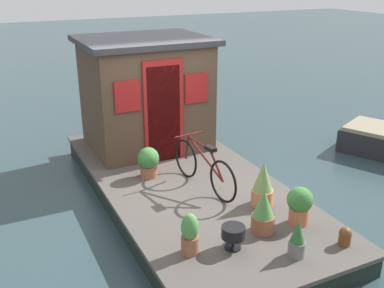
{
  "coord_description": "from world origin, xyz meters",
  "views": [
    {
      "loc": [
        -5.97,
        2.79,
        3.54
      ],
      "look_at": [
        -0.2,
        0.0,
        1.06
      ],
      "focal_mm": 42.12,
      "sensor_mm": 36.0,
      "label": 1
    }
  ],
  "objects_px": {
    "potted_plant_basil": "(263,212)",
    "mooring_bollard": "(345,236)",
    "houseboat_cabin": "(146,93)",
    "potted_plant_ivy": "(297,240)",
    "potted_plant_succulent": "(300,204)",
    "potted_plant_fern": "(148,161)",
    "bicycle": "(203,167)",
    "potted_plant_thyme": "(190,234)",
    "charcoal_grill": "(233,233)",
    "potted_plant_lavender": "(263,185)"
  },
  "relations": [
    {
      "from": "potted_plant_basil",
      "to": "charcoal_grill",
      "type": "relative_size",
      "value": 2.0
    },
    {
      "from": "potted_plant_fern",
      "to": "houseboat_cabin",
      "type": "bearing_deg",
      "value": -19.63
    },
    {
      "from": "bicycle",
      "to": "potted_plant_succulent",
      "type": "distance_m",
      "value": 1.63
    },
    {
      "from": "potted_plant_succulent",
      "to": "potted_plant_thyme",
      "type": "distance_m",
      "value": 1.6
    },
    {
      "from": "potted_plant_basil",
      "to": "charcoal_grill",
      "type": "height_order",
      "value": "potted_plant_basil"
    },
    {
      "from": "houseboat_cabin",
      "to": "mooring_bollard",
      "type": "distance_m",
      "value": 4.52
    },
    {
      "from": "bicycle",
      "to": "potted_plant_thyme",
      "type": "bearing_deg",
      "value": 147.59
    },
    {
      "from": "potted_plant_ivy",
      "to": "charcoal_grill",
      "type": "relative_size",
      "value": 1.59
    },
    {
      "from": "potted_plant_lavender",
      "to": "potted_plant_thyme",
      "type": "xyz_separation_m",
      "value": [
        -0.63,
        1.45,
        -0.06
      ]
    },
    {
      "from": "potted_plant_ivy",
      "to": "potted_plant_basil",
      "type": "relative_size",
      "value": 0.8
    },
    {
      "from": "potted_plant_succulent",
      "to": "potted_plant_fern",
      "type": "bearing_deg",
      "value": 29.7
    },
    {
      "from": "potted_plant_basil",
      "to": "bicycle",
      "type": "bearing_deg",
      "value": 4.73
    },
    {
      "from": "houseboat_cabin",
      "to": "potted_plant_thyme",
      "type": "bearing_deg",
      "value": 167.33
    },
    {
      "from": "houseboat_cabin",
      "to": "potted_plant_lavender",
      "type": "distance_m",
      "value": 3.16
    },
    {
      "from": "potted_plant_fern",
      "to": "charcoal_grill",
      "type": "bearing_deg",
      "value": -175.2
    },
    {
      "from": "bicycle",
      "to": "charcoal_grill",
      "type": "distance_m",
      "value": 1.67
    },
    {
      "from": "potted_plant_ivy",
      "to": "mooring_bollard",
      "type": "xyz_separation_m",
      "value": [
        -0.07,
        -0.68,
        -0.1
      ]
    },
    {
      "from": "potted_plant_thyme",
      "to": "charcoal_grill",
      "type": "distance_m",
      "value": 0.54
    },
    {
      "from": "bicycle",
      "to": "charcoal_grill",
      "type": "xyz_separation_m",
      "value": [
        -1.61,
        0.42,
        -0.15
      ]
    },
    {
      "from": "potted_plant_ivy",
      "to": "mooring_bollard",
      "type": "relative_size",
      "value": 1.95
    },
    {
      "from": "potted_plant_lavender",
      "to": "potted_plant_basil",
      "type": "bearing_deg",
      "value": 146.56
    },
    {
      "from": "potted_plant_lavender",
      "to": "potted_plant_succulent",
      "type": "bearing_deg",
      "value": -167.12
    },
    {
      "from": "houseboat_cabin",
      "to": "potted_plant_thyme",
      "type": "relative_size",
      "value": 4.34
    },
    {
      "from": "houseboat_cabin",
      "to": "charcoal_grill",
      "type": "height_order",
      "value": "houseboat_cabin"
    },
    {
      "from": "potted_plant_lavender",
      "to": "potted_plant_fern",
      "type": "distance_m",
      "value": 1.97
    },
    {
      "from": "houseboat_cabin",
      "to": "potted_plant_basil",
      "type": "height_order",
      "value": "houseboat_cabin"
    },
    {
      "from": "potted_plant_fern",
      "to": "mooring_bollard",
      "type": "relative_size",
      "value": 2.08
    },
    {
      "from": "houseboat_cabin",
      "to": "bicycle",
      "type": "distance_m",
      "value": 2.27
    },
    {
      "from": "bicycle",
      "to": "potted_plant_lavender",
      "type": "height_order",
      "value": "bicycle"
    },
    {
      "from": "potted_plant_basil",
      "to": "mooring_bollard",
      "type": "distance_m",
      "value": 1.03
    },
    {
      "from": "houseboat_cabin",
      "to": "bicycle",
      "type": "relative_size",
      "value": 1.39
    },
    {
      "from": "potted_plant_thyme",
      "to": "potted_plant_fern",
      "type": "distance_m",
      "value": 2.25
    },
    {
      "from": "potted_plant_thyme",
      "to": "potted_plant_fern",
      "type": "bearing_deg",
      "value": -8.08
    },
    {
      "from": "potted_plant_thyme",
      "to": "potted_plant_ivy",
      "type": "bearing_deg",
      "value": -118.66
    },
    {
      "from": "potted_plant_basil",
      "to": "potted_plant_fern",
      "type": "bearing_deg",
      "value": 18.38
    },
    {
      "from": "potted_plant_thyme",
      "to": "charcoal_grill",
      "type": "height_order",
      "value": "potted_plant_thyme"
    },
    {
      "from": "potted_plant_basil",
      "to": "mooring_bollard",
      "type": "xyz_separation_m",
      "value": [
        -0.7,
        -0.74,
        -0.16
      ]
    },
    {
      "from": "potted_plant_basil",
      "to": "mooring_bollard",
      "type": "relative_size",
      "value": 2.45
    },
    {
      "from": "houseboat_cabin",
      "to": "mooring_bollard",
      "type": "height_order",
      "value": "houseboat_cabin"
    },
    {
      "from": "potted_plant_lavender",
      "to": "charcoal_grill",
      "type": "bearing_deg",
      "value": 129.22
    },
    {
      "from": "houseboat_cabin",
      "to": "mooring_bollard",
      "type": "bearing_deg",
      "value": -167.25
    },
    {
      "from": "potted_plant_fern",
      "to": "potted_plant_thyme",
      "type": "bearing_deg",
      "value": 171.92
    },
    {
      "from": "bicycle",
      "to": "mooring_bollard",
      "type": "bearing_deg",
      "value": -158.14
    },
    {
      "from": "potted_plant_ivy",
      "to": "potted_plant_thyme",
      "type": "distance_m",
      "value": 1.27
    },
    {
      "from": "potted_plant_succulent",
      "to": "potted_plant_lavender",
      "type": "bearing_deg",
      "value": 12.88
    },
    {
      "from": "potted_plant_lavender",
      "to": "potted_plant_thyme",
      "type": "bearing_deg",
      "value": 113.28
    },
    {
      "from": "houseboat_cabin",
      "to": "potted_plant_succulent",
      "type": "relative_size",
      "value": 4.37
    },
    {
      "from": "potted_plant_basil",
      "to": "charcoal_grill",
      "type": "xyz_separation_m",
      "value": [
        -0.16,
        0.54,
        -0.07
      ]
    },
    {
      "from": "potted_plant_basil",
      "to": "charcoal_grill",
      "type": "distance_m",
      "value": 0.56
    },
    {
      "from": "potted_plant_thyme",
      "to": "charcoal_grill",
      "type": "relative_size",
      "value": 1.77
    }
  ]
}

